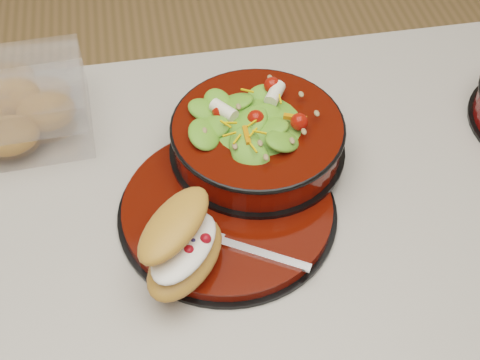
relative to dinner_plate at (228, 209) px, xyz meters
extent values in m
cube|color=#A19C94|center=(0.03, -0.03, -0.03)|extent=(1.24, 0.74, 0.04)
cylinder|color=black|center=(0.00, 0.00, -0.01)|extent=(0.28, 0.28, 0.01)
cylinder|color=#4C0A02|center=(0.00, 0.00, 0.00)|extent=(0.27, 0.27, 0.01)
torus|color=black|center=(0.01, -0.01, 0.01)|extent=(0.15, 0.15, 0.01)
cylinder|color=black|center=(0.05, 0.09, 0.01)|extent=(0.24, 0.24, 0.01)
cylinder|color=#4C0A02|center=(0.05, 0.09, 0.04)|extent=(0.22, 0.22, 0.04)
torus|color=black|center=(0.05, 0.09, 0.06)|extent=(0.23, 0.23, 0.01)
ellipsoid|color=#4F8625|center=(0.05, 0.09, 0.05)|extent=(0.19, 0.19, 0.08)
sphere|color=red|center=(0.10, 0.09, 0.10)|extent=(0.02, 0.02, 0.02)
sphere|color=red|center=(0.05, 0.13, 0.10)|extent=(0.02, 0.02, 0.02)
sphere|color=red|center=(0.01, 0.09, 0.10)|extent=(0.02, 0.02, 0.02)
sphere|color=red|center=(0.05, 0.04, 0.10)|extent=(0.02, 0.02, 0.02)
cylinder|color=silver|center=(0.09, 0.13, 0.10)|extent=(0.04, 0.04, 0.02)
cylinder|color=silver|center=(0.01, 0.11, 0.10)|extent=(0.04, 0.03, 0.02)
cube|color=orange|center=(0.03, 0.05, 0.10)|extent=(0.03, 0.03, 0.01)
cube|color=orange|center=(0.10, 0.08, 0.10)|extent=(0.03, 0.02, 0.01)
ellipsoid|color=#C8813D|center=(-0.06, -0.08, 0.03)|extent=(0.13, 0.14, 0.03)
ellipsoid|color=white|center=(-0.06, -0.08, 0.05)|extent=(0.11, 0.12, 0.02)
ellipsoid|color=#C8813D|center=(-0.06, -0.07, 0.07)|extent=(0.12, 0.13, 0.03)
sphere|color=#BA0D14|center=(-0.08, -0.08, 0.05)|extent=(0.01, 0.01, 0.01)
sphere|color=#BA0D14|center=(-0.06, -0.09, 0.05)|extent=(0.01, 0.01, 0.01)
sphere|color=#BA0D14|center=(-0.04, -0.08, 0.05)|extent=(0.01, 0.01, 0.01)
sphere|color=#191947|center=(-0.07, -0.08, 0.05)|extent=(0.01, 0.01, 0.01)
sphere|color=#191947|center=(-0.05, -0.08, 0.05)|extent=(0.01, 0.01, 0.01)
sphere|color=#191947|center=(-0.06, -0.09, 0.05)|extent=(0.01, 0.01, 0.01)
cube|color=silver|center=(0.03, -0.08, 0.01)|extent=(0.10, 0.07, 0.00)
cube|color=silver|center=(-0.03, -0.05, 0.01)|extent=(0.04, 0.04, 0.00)
cube|color=white|center=(-0.28, 0.21, 0.01)|extent=(0.23, 0.17, 0.05)
cube|color=white|center=(-0.28, 0.21, 0.06)|extent=(0.23, 0.17, 0.04)
ellipsoid|color=#C8813D|center=(-0.23, 0.21, 0.02)|extent=(0.08, 0.07, 0.04)
ellipsoid|color=#C8813D|center=(-0.28, 0.25, 0.02)|extent=(0.08, 0.07, 0.04)
ellipsoid|color=#C8813D|center=(-0.28, 0.17, 0.02)|extent=(0.08, 0.07, 0.04)
camera|label=1|loc=(-0.08, -0.53, 0.67)|focal=50.00mm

